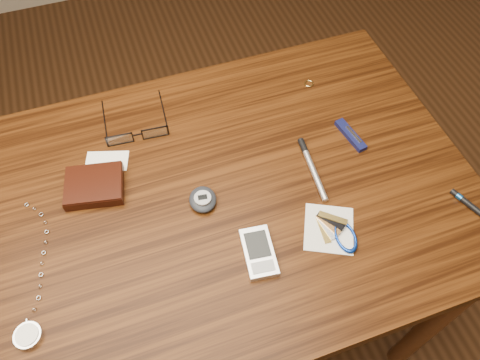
% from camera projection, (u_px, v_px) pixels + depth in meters
% --- Properties ---
extents(ground, '(3.80, 3.80, 0.00)m').
position_uv_depth(ground, '(229.00, 315.00, 1.54)').
color(ground, '#472814').
rests_on(ground, ground).
extents(desk, '(1.00, 0.70, 0.75)m').
position_uv_depth(desk, '(223.00, 217.00, 1.00)').
color(desk, '#391B09').
rests_on(desk, ground).
extents(wallet_and_card, '(0.15, 0.15, 0.02)m').
position_uv_depth(wallet_and_card, '(95.00, 185.00, 0.91)').
color(wallet_and_card, black).
rests_on(wallet_and_card, desk).
extents(eyeglasses, '(0.14, 0.15, 0.03)m').
position_uv_depth(eyeglasses, '(137.00, 134.00, 0.99)').
color(eyeglasses, black).
rests_on(eyeglasses, desk).
extents(gold_ring, '(0.02, 0.02, 0.00)m').
position_uv_depth(gold_ring, '(309.00, 84.00, 1.09)').
color(gold_ring, '#D9B65F').
rests_on(gold_ring, desk).
extents(pocket_watch, '(0.08, 0.29, 0.01)m').
position_uv_depth(pocket_watch, '(29.00, 331.00, 0.76)').
color(pocket_watch, '#B7B8BC').
rests_on(pocket_watch, desk).
extents(pda_phone, '(0.06, 0.10, 0.01)m').
position_uv_depth(pda_phone, '(259.00, 252.00, 0.84)').
color(pda_phone, silver).
rests_on(pda_phone, desk).
extents(pedometer, '(0.06, 0.07, 0.02)m').
position_uv_depth(pedometer, '(203.00, 199.00, 0.90)').
color(pedometer, black).
rests_on(pedometer, desk).
extents(notepad_keys, '(0.13, 0.13, 0.01)m').
position_uv_depth(notepad_keys, '(337.00, 232.00, 0.87)').
color(notepad_keys, white).
rests_on(notepad_keys, desk).
extents(pocket_knife, '(0.03, 0.09, 0.01)m').
position_uv_depth(pocket_knife, '(351.00, 135.00, 0.99)').
color(pocket_knife, '#10153D').
rests_on(pocket_knife, desk).
extents(silver_pen, '(0.03, 0.16, 0.01)m').
position_uv_depth(silver_pen, '(311.00, 164.00, 0.95)').
color(silver_pen, silver).
rests_on(silver_pen, desk).
extents(black_blue_pen, '(0.04, 0.08, 0.01)m').
position_uv_depth(black_blue_pen, '(468.00, 204.00, 0.90)').
color(black_blue_pen, black).
rests_on(black_blue_pen, desk).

